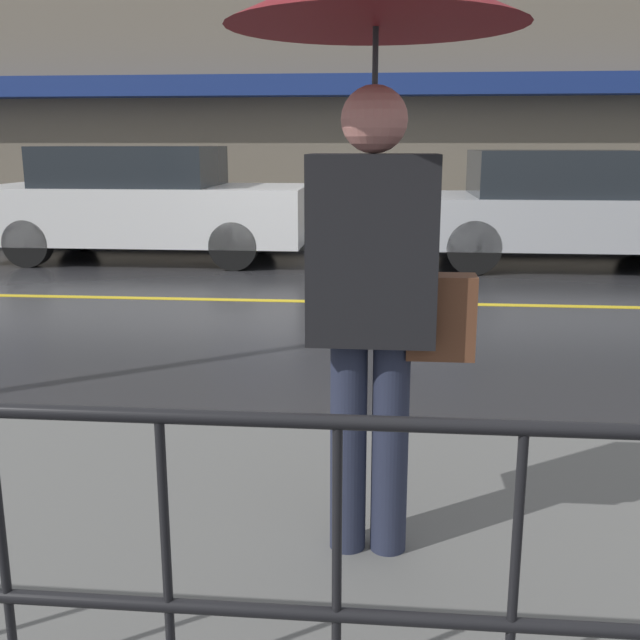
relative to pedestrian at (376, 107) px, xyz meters
The scene contains 9 objects.
ground_plane 5.45m from the pedestrian, 99.84° to the left, with size 80.00×80.00×0.00m, color #262628.
sidewalk_near 1.91m from the pedestrian, behind, with size 28.00×2.56×0.12m.
sidewalk_far 10.14m from the pedestrian, 95.07° to the left, with size 28.00×2.16×0.12m.
lane_marking 5.45m from the pedestrian, 99.84° to the left, with size 25.20×0.12×0.01m.
building_storefront 11.24m from the pedestrian, 94.52° to the left, with size 28.00×0.85×5.57m.
railing_foreground 1.70m from the pedestrian, 130.97° to the right, with size 12.00×0.04×0.92m.
pedestrian is the anchor object (origin of this frame).
car_white 8.60m from the pedestrian, 113.65° to the left, with size 4.54×1.84×1.59m.
car_silver 8.24m from the pedestrian, 73.10° to the left, with size 4.21×1.95×1.54m.
Camera 1 is at (0.93, -7.69, 1.63)m, focal length 42.00 mm.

